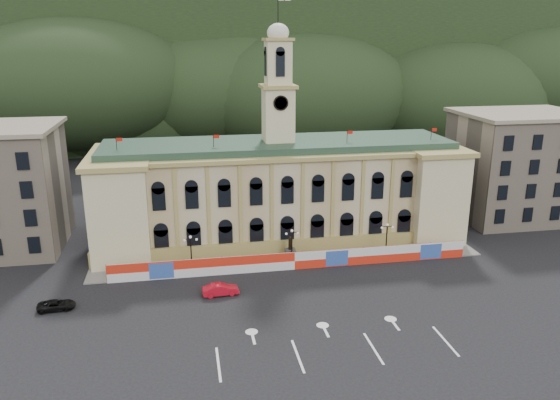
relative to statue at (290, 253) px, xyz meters
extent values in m
plane|color=black|center=(0.00, -18.00, -1.19)|extent=(260.00, 260.00, 0.00)
cube|color=black|center=(0.00, 112.00, 20.81)|extent=(230.00, 70.00, 44.00)
cube|color=#595651|center=(35.00, 92.00, 28.81)|extent=(22.00, 8.00, 14.00)
cube|color=#595651|center=(-48.00, 90.00, 24.81)|extent=(16.00, 7.00, 10.00)
cube|color=#C6B68F|center=(0.00, 10.00, 5.81)|extent=(55.00, 15.00, 14.00)
cube|color=#A2924E|center=(0.00, 2.20, 0.01)|extent=(56.00, 0.80, 2.40)
cube|color=#A2924E|center=(0.00, 10.00, 13.11)|extent=(56.20, 16.20, 0.60)
cube|color=#284333|center=(0.00, 10.00, 13.81)|extent=(53.00, 13.00, 1.20)
cube|color=beige|center=(-23.50, 9.00, 5.81)|extent=(8.00, 17.00, 14.00)
cube|color=beige|center=(23.50, 9.00, 5.81)|extent=(8.00, 17.00, 14.00)
cube|color=beige|center=(0.00, 10.00, 18.41)|extent=(4.40, 4.40, 8.00)
cube|color=#A2924E|center=(0.00, 10.00, 22.61)|extent=(5.20, 5.20, 0.50)
cube|color=beige|center=(0.00, 10.00, 25.91)|extent=(3.60, 3.60, 6.50)
cube|color=#A2924E|center=(0.00, 10.00, 29.31)|extent=(4.20, 4.20, 0.40)
cylinder|color=black|center=(0.00, 7.70, 20.41)|extent=(2.20, 0.20, 2.20)
ellipsoid|color=silver|center=(0.00, 10.00, 30.21)|extent=(3.20, 3.20, 2.72)
cylinder|color=black|center=(0.00, 10.00, 33.41)|extent=(0.12, 0.12, 5.00)
cube|color=tan|center=(43.00, 13.00, 7.81)|extent=(20.00, 16.00, 18.00)
cube|color=gray|center=(43.00, 13.00, 17.11)|extent=(21.00, 17.00, 0.60)
cube|color=red|center=(0.00, -3.00, 0.06)|extent=(50.00, 0.25, 2.50)
cube|color=#3152A5|center=(-18.00, -3.14, 0.06)|extent=(3.20, 0.05, 2.20)
cube|color=#3152A5|center=(6.00, -3.14, 0.06)|extent=(3.20, 0.05, 2.20)
cube|color=#3152A5|center=(20.00, -3.14, 0.06)|extent=(3.20, 0.05, 2.20)
cube|color=slate|center=(0.00, -0.25, -1.11)|extent=(56.00, 5.50, 0.16)
cube|color=#595651|center=(0.00, 0.00, -0.29)|extent=(1.40, 1.40, 1.80)
cylinder|color=black|center=(0.00, 0.00, 1.41)|extent=(0.60, 0.60, 1.60)
sphere|color=black|center=(0.00, 0.00, 2.31)|extent=(0.44, 0.44, 0.44)
cylinder|color=black|center=(-14.00, -1.00, -1.04)|extent=(0.44, 0.44, 0.30)
cylinder|color=black|center=(-14.00, -1.00, 1.21)|extent=(0.18, 0.18, 4.80)
cube|color=black|center=(-14.00, -1.00, 3.51)|extent=(1.60, 0.08, 0.08)
sphere|color=silver|center=(-14.80, -1.00, 3.36)|extent=(0.36, 0.36, 0.36)
sphere|color=silver|center=(-13.20, -1.00, 3.36)|extent=(0.36, 0.36, 0.36)
sphere|color=silver|center=(-14.00, -1.00, 3.76)|extent=(0.40, 0.40, 0.40)
cylinder|color=black|center=(0.00, -1.00, -1.04)|extent=(0.44, 0.44, 0.30)
cylinder|color=black|center=(0.00, -1.00, 1.21)|extent=(0.18, 0.18, 4.80)
cube|color=black|center=(0.00, -1.00, 3.51)|extent=(1.60, 0.08, 0.08)
sphere|color=silver|center=(-0.80, -1.00, 3.36)|extent=(0.36, 0.36, 0.36)
sphere|color=silver|center=(0.80, -1.00, 3.36)|extent=(0.36, 0.36, 0.36)
sphere|color=silver|center=(0.00, -1.00, 3.76)|extent=(0.40, 0.40, 0.40)
cylinder|color=black|center=(14.00, -1.00, -1.04)|extent=(0.44, 0.44, 0.30)
cylinder|color=black|center=(14.00, -1.00, 1.21)|extent=(0.18, 0.18, 4.80)
cube|color=black|center=(14.00, -1.00, 3.51)|extent=(1.60, 0.08, 0.08)
sphere|color=silver|center=(13.20, -1.00, 3.36)|extent=(0.36, 0.36, 0.36)
sphere|color=silver|center=(14.80, -1.00, 3.36)|extent=(0.36, 0.36, 0.36)
sphere|color=silver|center=(14.00, -1.00, 3.76)|extent=(0.40, 0.40, 0.40)
imported|color=red|center=(-10.64, -9.02, -0.44)|extent=(2.31, 4.76, 1.48)
imported|color=black|center=(-30.00, -9.42, -0.59)|extent=(2.49, 4.51, 1.19)
camera|label=1|loc=(-14.30, -71.05, 29.81)|focal=35.00mm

